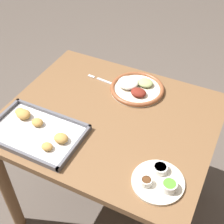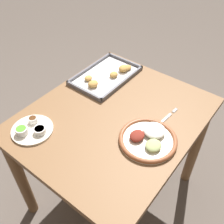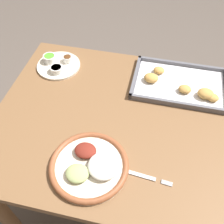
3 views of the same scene
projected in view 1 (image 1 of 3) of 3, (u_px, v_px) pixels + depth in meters
name	position (u px, v px, depth m)	size (l,w,h in m)	color
ground_plane	(110.00, 204.00, 1.84)	(8.00, 8.00, 0.00)	#564C44
dining_table	(110.00, 137.00, 1.45)	(0.91, 0.76, 0.72)	brown
dinner_plate	(136.00, 88.00, 1.48)	(0.26, 0.26, 0.05)	beige
fork	(107.00, 82.00, 1.53)	(0.20, 0.03, 0.00)	silver
saucer_plate	(159.00, 180.00, 1.10)	(0.19, 0.19, 0.04)	beige
baking_tray	(37.00, 131.00, 1.28)	(0.38, 0.25, 0.04)	#595960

